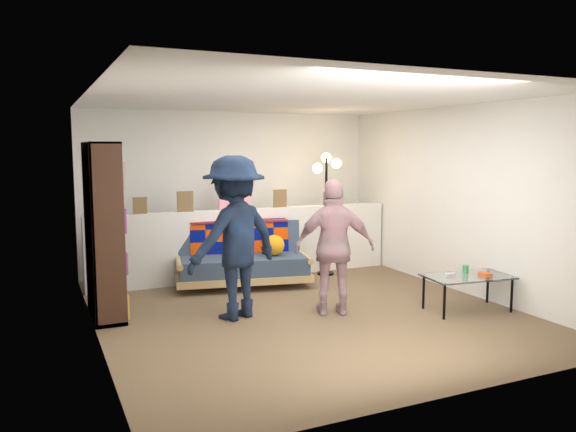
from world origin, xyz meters
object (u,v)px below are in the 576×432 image
object	(u,v)px
futon_sofa	(243,259)
bookshelf	(104,236)
person_left	(234,238)
coffee_table	(468,278)
floor_lamp	(326,189)
person_right	(335,247)

from	to	relation	value
futon_sofa	bookshelf	bearing A→B (deg)	-159.82
bookshelf	person_left	distance (m)	1.44
futon_sofa	coffee_table	xyz separation A→B (m)	(1.93, -2.20, 0.02)
coffee_table	floor_lamp	size ratio (longest dim) A/B	0.58
bookshelf	person_left	xyz separation A→B (m)	(1.28, -0.65, -0.01)
futon_sofa	person_right	world-z (taller)	person_right
futon_sofa	person_left	world-z (taller)	person_left
futon_sofa	person_left	size ratio (longest dim) A/B	1.07
person_left	person_right	distance (m)	1.12
bookshelf	person_left	bearing A→B (deg)	-26.98
futon_sofa	bookshelf	distance (m)	2.06
person_right	futon_sofa	bearing A→B (deg)	-53.52
bookshelf	floor_lamp	size ratio (longest dim) A/B	1.07
futon_sofa	person_left	distance (m)	1.56
futon_sofa	person_left	bearing A→B (deg)	-113.59
coffee_table	person_right	bearing A→B (deg)	160.61
futon_sofa	person_right	xyz separation A→B (m)	(0.47, -1.68, 0.40)
coffee_table	floor_lamp	xyz separation A→B (m)	(-0.58, 2.35, 0.89)
person_left	person_right	bearing A→B (deg)	141.70
floor_lamp	coffee_table	bearing A→B (deg)	-76.10
futon_sofa	person_right	distance (m)	1.79
person_right	coffee_table	bearing A→B (deg)	-178.52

